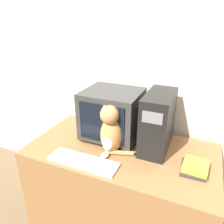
# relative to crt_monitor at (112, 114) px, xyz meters

# --- Properties ---
(wall_back) EXTENTS (7.00, 0.05, 2.50)m
(wall_back) POSITION_rel_crt_monitor_xyz_m (0.14, 0.30, 0.31)
(wall_back) COLOR beige
(wall_back) RESTS_ON ground_plane
(desk) EXTENTS (1.40, 0.75, 0.74)m
(desk) POSITION_rel_crt_monitor_xyz_m (0.14, -0.14, -0.57)
(desk) COLOR olive
(desk) RESTS_ON ground_plane
(crt_monitor) EXTENTS (0.44, 0.40, 0.40)m
(crt_monitor) POSITION_rel_crt_monitor_xyz_m (0.00, 0.00, 0.00)
(crt_monitor) COLOR #333333
(crt_monitor) RESTS_ON desk
(computer_tower) EXTENTS (0.19, 0.41, 0.43)m
(computer_tower) POSITION_rel_crt_monitor_xyz_m (0.37, -0.01, 0.01)
(computer_tower) COLOR black
(computer_tower) RESTS_ON desk
(keyboard) EXTENTS (0.50, 0.15, 0.02)m
(keyboard) POSITION_rel_crt_monitor_xyz_m (-0.04, -0.40, -0.20)
(keyboard) COLOR silver
(keyboard) RESTS_ON desk
(cat) EXTENTS (0.27, 0.23, 0.38)m
(cat) POSITION_rel_crt_monitor_xyz_m (0.08, -0.21, -0.04)
(cat) COLOR #B7844C
(cat) RESTS_ON desk
(book_stack) EXTENTS (0.18, 0.19, 0.05)m
(book_stack) POSITION_rel_crt_monitor_xyz_m (0.67, -0.19, -0.18)
(book_stack) COLOR #383333
(book_stack) RESTS_ON desk
(pen) EXTENTS (0.15, 0.03, 0.01)m
(pen) POSITION_rel_crt_monitor_xyz_m (-0.19, -0.34, -0.20)
(pen) COLOR black
(pen) RESTS_ON desk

